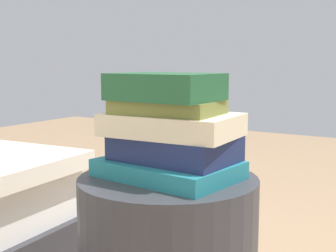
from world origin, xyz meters
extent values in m
cube|color=#1E727F|center=(0.00, 0.00, 0.54)|extent=(0.32, 0.24, 0.04)
cube|color=#19234C|center=(-0.01, -0.01, 0.59)|extent=(0.27, 0.20, 0.06)
cube|color=beige|center=(-0.01, -0.01, 0.64)|extent=(0.29, 0.20, 0.05)
cube|color=olive|center=(0.00, 0.00, 0.68)|extent=(0.23, 0.17, 0.03)
cube|color=#1E512D|center=(0.00, 0.01, 0.72)|extent=(0.23, 0.17, 0.06)
camera|label=1|loc=(-0.53, 0.86, 0.78)|focal=49.57mm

